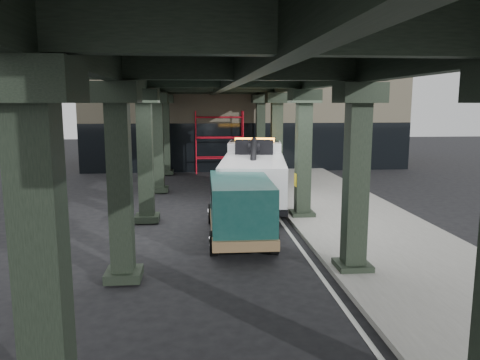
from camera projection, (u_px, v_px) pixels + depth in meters
ground at (241, 234)px, 16.20m from camera, size 90.00×90.00×0.00m
sidewalk at (349, 216)px, 18.57m from camera, size 5.00×40.00×0.15m
lane_stripe at (279, 219)px, 18.32m from camera, size 0.12×38.00×0.01m
viaduct at (225, 77)px, 17.24m from camera, size 7.40×32.00×6.40m
building at (242, 110)px, 35.38m from camera, size 22.00×10.00×8.00m
scaffolding at (219, 140)px, 30.24m from camera, size 3.08×0.88×4.00m
tow_truck at (254, 171)px, 21.09m from camera, size 3.69×9.29×2.97m
towed_van at (240, 206)px, 15.45m from camera, size 2.16×5.18×2.09m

